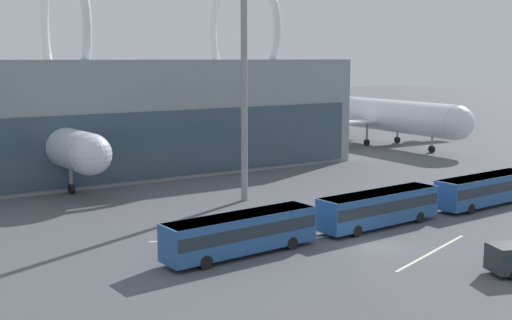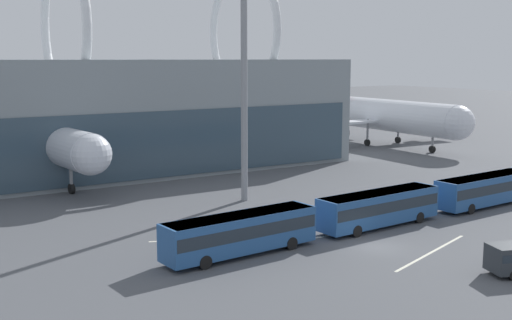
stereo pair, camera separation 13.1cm
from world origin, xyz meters
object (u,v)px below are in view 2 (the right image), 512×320
Objects in this scene: airliner_at_gate_near at (29,137)px; floodlight_mast at (244,30)px; shuttle_bus_0 at (241,231)px; shuttle_bus_1 at (379,206)px; shuttle_bus_2 at (485,188)px; airliner_at_gate_far at (388,116)px.

floodlight_mast reaches higher than airliner_at_gate_near.
floodlight_mast is (9.99, 15.70, 15.45)m from shuttle_bus_0.
airliner_at_gate_near is 1.66× the size of floodlight_mast.
airliner_at_gate_near is 3.28× the size of shuttle_bus_1.
shuttle_bus_1 is at bearing -2.12° from shuttle_bus_0.
shuttle_bus_2 is 28.54m from floodlight_mast.
shuttle_bus_0 is (-52.69, -39.01, -3.18)m from airliner_at_gate_far.
shuttle_bus_1 is 14.32m from shuttle_bus_2.
shuttle_bus_1 is 1.00× the size of shuttle_bus_2.
airliner_at_gate_far is 65.64m from shuttle_bus_0.
floodlight_mast reaches higher than airliner_at_gate_far.
shuttle_bus_2 is at bearing -2.73° from shuttle_bus_0.
airliner_at_gate_near is at bearing 111.95° from shuttle_bus_1.
airliner_at_gate_far reaches higher than shuttle_bus_0.
airliner_at_gate_far reaches higher than shuttle_bus_1.
shuttle_bus_2 is at bearing 34.57° from airliner_at_gate_near.
shuttle_bus_0 is at bearing 2.15° from airliner_at_gate_near.
airliner_at_gate_far is at bearing 28.63° from floodlight_mast.
shuttle_bus_0 is (5.19, -41.59, -3.15)m from airliner_at_gate_near.
airliner_at_gate_far is at bearing 41.72° from shuttle_bus_1.
shuttle_bus_2 is (14.32, 0.14, 0.00)m from shuttle_bus_1.
floodlight_mast is (-18.65, 15.11, 15.45)m from shuttle_bus_2.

